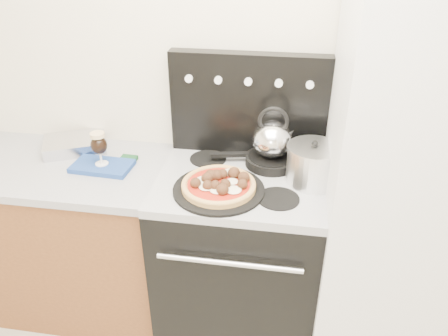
% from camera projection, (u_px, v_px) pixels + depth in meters
% --- Properties ---
extents(room_shell, '(3.52, 3.01, 2.52)m').
position_uv_depth(room_shell, '(168.00, 241.00, 1.09)').
color(room_shell, '#B7AE99').
rests_on(room_shell, ground).
extents(base_cabinet, '(1.45, 0.60, 0.86)m').
position_uv_depth(base_cabinet, '(41.00, 235.00, 2.41)').
color(base_cabinet, brown).
rests_on(base_cabinet, ground).
extents(countertop, '(1.48, 0.63, 0.04)m').
position_uv_depth(countertop, '(23.00, 164.00, 2.19)').
color(countertop, '#A5A5AC').
rests_on(countertop, base_cabinet).
extents(stove_body, '(0.76, 0.65, 0.88)m').
position_uv_depth(stove_body, '(239.00, 258.00, 2.24)').
color(stove_body, black).
rests_on(stove_body, ground).
extents(cooktop, '(0.76, 0.65, 0.04)m').
position_uv_depth(cooktop, '(240.00, 181.00, 2.01)').
color(cooktop, '#ADADB2').
rests_on(cooktop, stove_body).
extents(backguard, '(0.76, 0.08, 0.50)m').
position_uv_depth(backguard, '(249.00, 104.00, 2.11)').
color(backguard, black).
rests_on(backguard, cooktop).
extents(fridge, '(0.64, 0.68, 1.90)m').
position_uv_depth(fridge, '(402.00, 188.00, 1.87)').
color(fridge, silver).
rests_on(fridge, ground).
extents(foil_sheet, '(0.37, 0.33, 0.06)m').
position_uv_depth(foil_sheet, '(75.00, 144.00, 2.27)').
color(foil_sheet, silver).
rests_on(foil_sheet, countertop).
extents(oven_mitt, '(0.29, 0.18, 0.02)m').
position_uv_depth(oven_mitt, '(102.00, 166.00, 2.11)').
color(oven_mitt, navy).
rests_on(oven_mitt, countertop).
extents(beer_glass, '(0.08, 0.08, 0.17)m').
position_uv_depth(beer_glass, '(99.00, 149.00, 2.06)').
color(beer_glass, black).
rests_on(beer_glass, oven_mitt).
extents(pizza_pan, '(0.47, 0.47, 0.01)m').
position_uv_depth(pizza_pan, '(219.00, 189.00, 1.90)').
color(pizza_pan, black).
rests_on(pizza_pan, cooktop).
extents(pizza, '(0.37, 0.37, 0.05)m').
position_uv_depth(pizza, '(219.00, 184.00, 1.89)').
color(pizza, tan).
rests_on(pizza, pizza_pan).
extents(skillet, '(0.29, 0.29, 0.04)m').
position_uv_depth(skillet, '(271.00, 160.00, 2.09)').
color(skillet, black).
rests_on(skillet, cooktop).
extents(tea_kettle, '(0.21, 0.21, 0.21)m').
position_uv_depth(tea_kettle, '(272.00, 136.00, 2.03)').
color(tea_kettle, silver).
rests_on(tea_kettle, skillet).
extents(stock_pot, '(0.23, 0.23, 0.17)m').
position_uv_depth(stock_pot, '(313.00, 165.00, 1.93)').
color(stock_pot, white).
rests_on(stock_pot, cooktop).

